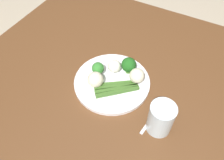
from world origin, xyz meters
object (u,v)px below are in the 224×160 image
object	(u,v)px
broccoli_front_left	(98,68)
cauliflower_back	(137,76)
cauliflower_left	(114,66)
plate	(112,82)
water_glass	(161,118)
dining_table	(117,99)
broccoli_near_center	(129,65)
asparagus_bundle	(116,88)
fork	(154,115)
cauliflower_back_right	(96,80)

from	to	relation	value
broccoli_front_left	cauliflower_back	distance (m)	0.15
cauliflower_back	cauliflower_left	distance (m)	0.09
plate	cauliflower_back	bearing A→B (deg)	29.09
cauliflower_back	water_glass	xyz separation A→B (m)	(0.14, -0.13, 0.01)
dining_table	cauliflower_back	xyz separation A→B (m)	(0.06, 0.04, 0.14)
broccoli_near_center	cauliflower_left	distance (m)	0.05
dining_table	asparagus_bundle	world-z (taller)	asparagus_bundle
broccoli_near_center	fork	xyz separation A→B (m)	(0.16, -0.12, -0.05)
plate	cauliflower_back	world-z (taller)	cauliflower_back
dining_table	broccoli_near_center	size ratio (longest dim) A/B	17.51
cauliflower_back	dining_table	bearing A→B (deg)	-146.06
cauliflower_left	water_glass	distance (m)	0.27
dining_table	broccoli_near_center	bearing A→B (deg)	78.90
cauliflower_back_right	water_glass	bearing A→B (deg)	-9.83
broccoli_front_left	water_glass	size ratio (longest dim) A/B	0.49
water_glass	dining_table	bearing A→B (deg)	154.58
broccoli_front_left	broccoli_near_center	distance (m)	0.11
dining_table	water_glass	bearing A→B (deg)	-25.42
broccoli_front_left	broccoli_near_center	xyz separation A→B (m)	(0.09, 0.06, 0.01)
cauliflower_back_right	asparagus_bundle	bearing A→B (deg)	13.76
dining_table	cauliflower_left	bearing A→B (deg)	130.32
fork	water_glass	size ratio (longest dim) A/B	1.46
plate	cauliflower_back	size ratio (longest dim) A/B	4.99
broccoli_front_left	broccoli_near_center	size ratio (longest dim) A/B	0.81
plate	water_glass	bearing A→B (deg)	-22.08
fork	water_glass	xyz separation A→B (m)	(0.03, -0.04, 0.05)
water_glass	plate	bearing A→B (deg)	157.92
plate	broccoli_near_center	world-z (taller)	broccoli_near_center
broccoli_near_center	cauliflower_back	world-z (taller)	broccoli_near_center
broccoli_near_center	plate	bearing A→B (deg)	-116.29
cauliflower_left	dining_table	bearing A→B (deg)	-49.68
dining_table	cauliflower_back_right	world-z (taller)	cauliflower_back_right
broccoli_front_left	cauliflower_back_right	bearing A→B (deg)	-69.34
asparagus_bundle	cauliflower_left	world-z (taller)	cauliflower_left
cauliflower_back	water_glass	size ratio (longest dim) A/B	0.49
broccoli_front_left	cauliflower_back	bearing A→B (deg)	15.12
asparagus_bundle	cauliflower_back_right	distance (m)	0.08
cauliflower_back	water_glass	world-z (taller)	water_glass
plate	water_glass	distance (m)	0.24
cauliflower_back_right	fork	distance (m)	0.24
dining_table	asparagus_bundle	size ratio (longest dim) A/B	7.70
cauliflower_back	fork	xyz separation A→B (m)	(0.11, -0.10, -0.04)
cauliflower_left	cauliflower_back	bearing A→B (deg)	-3.02
dining_table	cauliflower_back_right	bearing A→B (deg)	-143.30
broccoli_front_left	water_glass	xyz separation A→B (m)	(0.28, -0.09, 0.01)
dining_table	broccoli_near_center	distance (m)	0.16
asparagus_bundle	fork	xyz separation A→B (m)	(0.16, -0.03, -0.02)
asparagus_bundle	broccoli_front_left	world-z (taller)	broccoli_front_left
cauliflower_left	water_glass	bearing A→B (deg)	-30.45
broccoli_near_center	fork	bearing A→B (deg)	-37.53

